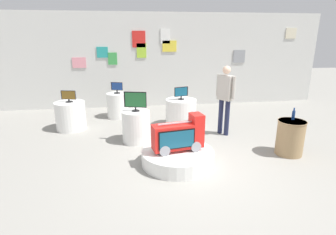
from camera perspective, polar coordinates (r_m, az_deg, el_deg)
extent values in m
plane|color=gray|center=(5.37, 5.86, -10.58)|extent=(30.00, 30.00, 0.00)
cube|color=silver|center=(9.76, -1.03, 11.94)|extent=(11.57, 0.10, 3.24)
cube|color=teal|center=(9.63, -13.70, 13.24)|extent=(0.37, 0.02, 0.36)
cube|color=gray|center=(10.40, 14.79, 12.38)|extent=(0.44, 0.02, 0.45)
cube|color=red|center=(9.59, -6.19, 16.13)|extent=(0.45, 0.02, 0.54)
cube|color=beige|center=(11.26, 24.56, 15.88)|extent=(0.41, 0.02, 0.37)
cube|color=yellow|center=(9.69, 0.31, 14.83)|extent=(0.49, 0.02, 0.38)
cube|color=#9ECC33|center=(9.60, -5.63, 13.89)|extent=(0.32, 0.02, 0.48)
cube|color=green|center=(9.62, -11.64, 12.08)|extent=(0.30, 0.02, 0.41)
cube|color=white|center=(9.66, -0.59, 16.80)|extent=(0.33, 0.02, 0.49)
cube|color=pink|center=(9.76, -18.26, 10.94)|extent=(0.45, 0.02, 0.35)
cylinder|color=white|center=(5.47, 2.04, -8.34)|extent=(1.45, 1.45, 0.28)
cylinder|color=gray|center=(5.27, -1.23, -6.39)|extent=(0.27, 0.40, 0.21)
cylinder|color=gray|center=(5.48, 5.23, -5.54)|extent=(0.27, 0.40, 0.21)
cube|color=red|center=(5.29, 2.09, -3.94)|extent=(1.04, 0.49, 0.49)
cube|color=red|center=(5.32, 6.08, -0.13)|extent=(0.27, 0.36, 0.17)
cube|color=black|center=(5.11, 1.91, -4.70)|extent=(0.71, 0.14, 0.37)
cube|color=navy|center=(5.11, 1.91, -4.70)|extent=(0.67, 0.14, 0.33)
cube|color=#B2B2B7|center=(5.20, 2.12, -1.11)|extent=(0.79, 0.17, 0.02)
cylinder|color=white|center=(8.58, -10.55, 2.55)|extent=(0.67, 0.67, 0.76)
cylinder|color=black|center=(8.49, -10.69, 5.12)|extent=(0.19, 0.19, 0.02)
cylinder|color=black|center=(8.48, -10.71, 5.46)|extent=(0.04, 0.04, 0.08)
cube|color=black|center=(8.45, -10.77, 6.53)|extent=(0.35, 0.15, 0.24)
cube|color=navy|center=(8.43, -10.73, 6.50)|extent=(0.32, 0.12, 0.22)
cylinder|color=white|center=(7.63, 2.74, 1.02)|extent=(0.86, 0.86, 0.76)
cylinder|color=black|center=(7.53, 2.79, 3.89)|extent=(0.17, 0.17, 0.02)
cylinder|color=black|center=(7.52, 2.79, 4.25)|extent=(0.04, 0.04, 0.08)
cube|color=black|center=(7.48, 2.81, 5.49)|extent=(0.40, 0.16, 0.26)
cube|color=navy|center=(7.46, 2.79, 5.46)|extent=(0.36, 0.12, 0.23)
cylinder|color=white|center=(7.80, -19.87, 0.36)|extent=(0.80, 0.80, 0.76)
cylinder|color=black|center=(7.70, -20.17, 3.16)|extent=(0.18, 0.18, 0.02)
cylinder|color=black|center=(7.69, -20.19, 3.43)|extent=(0.04, 0.04, 0.06)
cube|color=black|center=(7.66, -20.31, 4.49)|extent=(0.39, 0.13, 0.24)
cube|color=brown|center=(7.64, -20.30, 4.46)|extent=(0.36, 0.10, 0.21)
cylinder|color=white|center=(6.52, -6.74, -1.89)|extent=(0.67, 0.67, 0.76)
cylinder|color=black|center=(6.40, -6.86, 1.43)|extent=(0.18, 0.18, 0.02)
cylinder|color=black|center=(6.39, -6.87, 1.85)|extent=(0.04, 0.04, 0.08)
cube|color=black|center=(6.34, -6.94, 3.78)|extent=(0.52, 0.17, 0.37)
cube|color=#1E5B2D|center=(6.32, -6.89, 3.74)|extent=(0.47, 0.13, 0.33)
cylinder|color=#9E7F56|center=(6.36, 24.40, -3.90)|extent=(0.56, 0.56, 0.75)
cylinder|color=#9E7F56|center=(6.25, 24.80, -0.74)|extent=(0.59, 0.59, 0.02)
cylinder|color=navy|center=(6.33, 24.97, 0.45)|extent=(0.07, 0.07, 0.19)
cylinder|color=navy|center=(6.30, 25.12, 1.57)|extent=(0.03, 0.03, 0.07)
cylinder|color=#1E233F|center=(7.15, 11.06, 0.26)|extent=(0.12, 0.12, 0.92)
cylinder|color=#1E233F|center=(7.04, 12.34, -0.10)|extent=(0.12, 0.12, 0.92)
cube|color=#B2ADA3|center=(6.91, 12.08, 6.18)|extent=(0.38, 0.43, 0.62)
sphere|color=beige|center=(6.85, 12.30, 9.79)|extent=(0.20, 0.20, 0.20)
cylinder|color=#B2ADA3|center=(7.05, 10.52, 6.73)|extent=(0.08, 0.08, 0.56)
cylinder|color=#B2ADA3|center=(6.77, 13.72, 6.12)|extent=(0.08, 0.08, 0.56)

